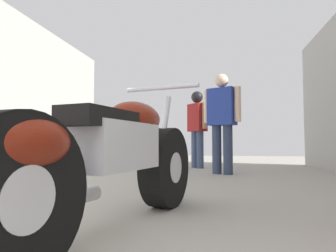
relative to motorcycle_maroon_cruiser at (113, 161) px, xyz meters
name	(u,v)px	position (x,y,z in m)	size (l,w,h in m)	color
ground_plane	(163,187)	(-0.07, 1.95, -0.44)	(18.07, 18.07, 0.00)	#9E998E
motorcycle_maroon_cruiser	(113,161)	(0.00, 0.00, 0.00)	(0.81, 2.18, 1.03)	black
mechanic_in_blue	(222,117)	(0.68, 3.56, 0.56)	(0.68, 0.44, 1.76)	#2D3851
mechanic_with_helmet	(197,122)	(0.16, 4.77, 0.57)	(0.50, 0.57, 1.68)	#384766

